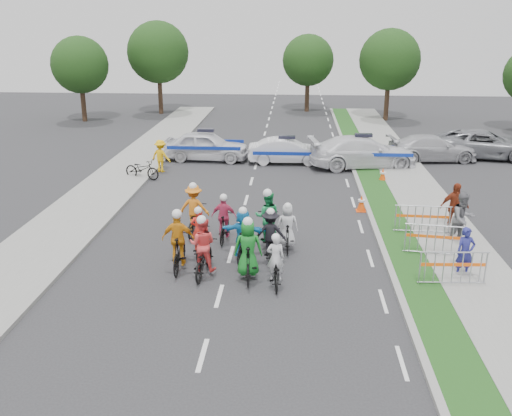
# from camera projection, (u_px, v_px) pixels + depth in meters

# --- Properties ---
(ground) EXTENTS (90.00, 90.00, 0.00)m
(ground) POSITION_uv_depth(u_px,v_px,m) (219.00, 296.00, 16.16)
(ground) COLOR #28282B
(ground) RESTS_ON ground
(curb_right) EXTENTS (0.20, 60.00, 0.12)m
(curb_right) POSITION_uv_depth(u_px,v_px,m) (378.00, 235.00, 20.54)
(curb_right) COLOR gray
(curb_right) RESTS_ON ground
(grass_strip) EXTENTS (1.20, 60.00, 0.11)m
(grass_strip) POSITION_uv_depth(u_px,v_px,m) (397.00, 236.00, 20.50)
(grass_strip) COLOR #1F4917
(grass_strip) RESTS_ON ground
(sidewalk_right) EXTENTS (2.40, 60.00, 0.13)m
(sidewalk_right) POSITION_uv_depth(u_px,v_px,m) (448.00, 237.00, 20.37)
(sidewalk_right) COLOR gray
(sidewalk_right) RESTS_ON ground
(sidewalk_left) EXTENTS (3.00, 60.00, 0.13)m
(sidewalk_left) POSITION_uv_depth(u_px,v_px,m) (64.00, 227.00, 21.29)
(sidewalk_left) COLOR gray
(sidewalk_left) RESTS_ON ground
(rider_0) EXTENTS (0.69, 1.66, 1.66)m
(rider_0) POSITION_uv_depth(u_px,v_px,m) (275.00, 268.00, 16.66)
(rider_0) COLOR black
(rider_0) RESTS_ON ground
(rider_1) EXTENTS (0.88, 1.95, 2.02)m
(rider_1) POSITION_uv_depth(u_px,v_px,m) (248.00, 255.00, 16.96)
(rider_1) COLOR black
(rider_1) RESTS_ON ground
(rider_2) EXTENTS (0.86, 1.96, 1.95)m
(rider_2) POSITION_uv_depth(u_px,v_px,m) (203.00, 253.00, 17.29)
(rider_2) COLOR black
(rider_2) RESTS_ON ground
(rider_3) EXTENTS (1.02, 1.93, 2.02)m
(rider_3) POSITION_uv_depth(u_px,v_px,m) (179.00, 247.00, 17.64)
(rider_3) COLOR black
(rider_3) RESTS_ON ground
(rider_4) EXTENTS (1.02, 1.79, 1.81)m
(rider_4) POSITION_uv_depth(u_px,v_px,m) (270.00, 240.00, 18.36)
(rider_4) COLOR black
(rider_4) RESTS_ON ground
(rider_5) EXTENTS (1.52, 1.81, 1.85)m
(rider_5) POSITION_uv_depth(u_px,v_px,m) (243.00, 238.00, 18.31)
(rider_5) COLOR black
(rider_5) RESTS_ON ground
(rider_6) EXTENTS (0.66, 1.72, 1.73)m
(rider_6) POSITION_uv_depth(u_px,v_px,m) (200.00, 239.00, 18.73)
(rider_6) COLOR black
(rider_6) RESTS_ON ground
(rider_7) EXTENTS (0.74, 1.65, 1.71)m
(rider_7) POSITION_uv_depth(u_px,v_px,m) (287.00, 231.00, 19.17)
(rider_7) COLOR black
(rider_7) RESTS_ON ground
(rider_8) EXTENTS (0.87, 2.03, 2.05)m
(rider_8) POSITION_uv_depth(u_px,v_px,m) (267.00, 224.00, 19.58)
(rider_8) COLOR black
(rider_8) RESTS_ON ground
(rider_9) EXTENTS (0.91, 1.71, 1.77)m
(rider_9) POSITION_uv_depth(u_px,v_px,m) (224.00, 223.00, 19.93)
(rider_9) COLOR black
(rider_9) RESTS_ON ground
(rider_10) EXTENTS (1.13, 1.97, 1.97)m
(rider_10) POSITION_uv_depth(u_px,v_px,m) (194.00, 214.00, 20.59)
(rider_10) COLOR black
(rider_10) RESTS_ON ground
(police_car_0) EXTENTS (4.78, 2.16, 1.59)m
(police_car_0) POSITION_uv_depth(u_px,v_px,m) (206.00, 146.00, 31.41)
(police_car_0) COLOR silver
(police_car_0) RESTS_ON ground
(police_car_1) EXTENTS (4.15, 1.58, 1.35)m
(police_car_1) POSITION_uv_depth(u_px,v_px,m) (287.00, 151.00, 30.75)
(police_car_1) COLOR silver
(police_car_1) RESTS_ON ground
(police_car_2) EXTENTS (5.94, 3.22, 1.63)m
(police_car_2) POSITION_uv_depth(u_px,v_px,m) (363.00, 152.00, 29.87)
(police_car_2) COLOR silver
(police_car_2) RESTS_ON ground
(civilian_sedan) EXTENTS (5.05, 2.54, 1.41)m
(civilian_sedan) POSITION_uv_depth(u_px,v_px,m) (432.00, 148.00, 31.29)
(civilian_sedan) COLOR #B4B3B9
(civilian_sedan) RESTS_ON ground
(civilian_suv) EXTENTS (5.87, 3.38, 1.54)m
(civilian_suv) POSITION_uv_depth(u_px,v_px,m) (484.00, 144.00, 31.95)
(civilian_suv) COLOR gray
(civilian_suv) RESTS_ON ground
(spectator_0) EXTENTS (0.63, 0.47, 1.58)m
(spectator_0) POSITION_uv_depth(u_px,v_px,m) (465.00, 252.00, 17.15)
(spectator_0) COLOR navy
(spectator_0) RESTS_ON ground
(spectator_1) EXTENTS (1.10, 0.99, 1.86)m
(spectator_1) POSITION_uv_depth(u_px,v_px,m) (463.00, 219.00, 19.62)
(spectator_1) COLOR slate
(spectator_1) RESTS_ON ground
(spectator_2) EXTENTS (1.12, 0.58, 1.83)m
(spectator_2) POSITION_uv_depth(u_px,v_px,m) (454.00, 207.00, 20.85)
(spectator_2) COLOR maroon
(spectator_2) RESTS_ON ground
(marshal_hiviz) EXTENTS (1.22, 0.96, 1.65)m
(marshal_hiviz) POSITION_uv_depth(u_px,v_px,m) (161.00, 156.00, 28.98)
(marshal_hiviz) COLOR #ECAD0C
(marshal_hiviz) RESTS_ON ground
(barrier_0) EXTENTS (2.02, 0.61, 1.12)m
(barrier_0) POSITION_uv_depth(u_px,v_px,m) (453.00, 270.00, 16.53)
(barrier_0) COLOR #A5A8AD
(barrier_0) RESTS_ON ground
(barrier_1) EXTENTS (2.05, 0.75, 1.12)m
(barrier_1) POSITION_uv_depth(u_px,v_px,m) (435.00, 241.00, 18.62)
(barrier_1) COLOR #A5A8AD
(barrier_1) RESTS_ON ground
(barrier_2) EXTENTS (2.02, 0.59, 1.12)m
(barrier_2) POSITION_uv_depth(u_px,v_px,m) (422.00, 220.00, 20.54)
(barrier_2) COLOR #A5A8AD
(barrier_2) RESTS_ON ground
(cone_0) EXTENTS (0.40, 0.40, 0.70)m
(cone_0) POSITION_uv_depth(u_px,v_px,m) (361.00, 203.00, 23.17)
(cone_0) COLOR #F24C0C
(cone_0) RESTS_ON ground
(cone_1) EXTENTS (0.40, 0.40, 0.70)m
(cone_1) POSITION_uv_depth(u_px,v_px,m) (383.00, 175.00, 27.32)
(cone_1) COLOR #F24C0C
(cone_1) RESTS_ON ground
(parked_bike) EXTENTS (1.99, 1.24, 0.99)m
(parked_bike) POSITION_uv_depth(u_px,v_px,m) (142.00, 169.00, 27.78)
(parked_bike) COLOR black
(parked_bike) RESTS_ON ground
(tree_0) EXTENTS (4.20, 4.20, 6.30)m
(tree_0) POSITION_uv_depth(u_px,v_px,m) (80.00, 65.00, 42.24)
(tree_0) COLOR #382619
(tree_0) RESTS_ON ground
(tree_1) EXTENTS (4.55, 4.55, 6.82)m
(tree_1) POSITION_uv_depth(u_px,v_px,m) (390.00, 60.00, 42.52)
(tree_1) COLOR #382619
(tree_1) RESTS_ON ground
(tree_3) EXTENTS (4.90, 4.90, 7.35)m
(tree_3) POSITION_uv_depth(u_px,v_px,m) (158.00, 52.00, 45.48)
(tree_3) COLOR #382619
(tree_3) RESTS_ON ground
(tree_4) EXTENTS (4.20, 4.20, 6.30)m
(tree_4) POSITION_uv_depth(u_px,v_px,m) (308.00, 60.00, 46.81)
(tree_4) COLOR #382619
(tree_4) RESTS_ON ground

